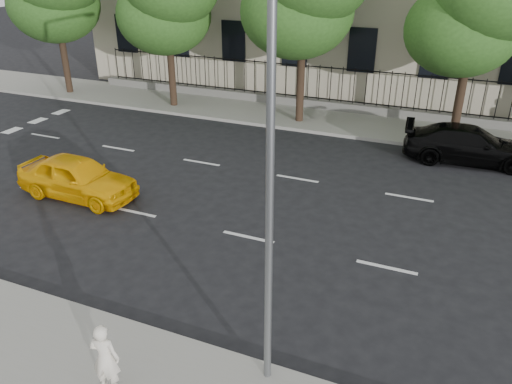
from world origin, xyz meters
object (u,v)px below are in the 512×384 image
(street_light, at_px, (283,119))
(black_sedan, at_px, (469,145))
(woman_near, at_px, (105,358))
(yellow_taxi, at_px, (77,177))

(street_light, bearing_deg, black_sedan, 76.31)
(black_sedan, bearing_deg, street_light, 161.39)
(street_light, relative_size, black_sedan, 1.63)
(street_light, xyz_separation_m, woman_near, (-2.60, -1.99, -4.25))
(yellow_taxi, distance_m, black_sedan, 14.66)
(woman_near, bearing_deg, yellow_taxi, -58.01)
(yellow_taxi, distance_m, woman_near, 9.03)
(street_light, height_order, yellow_taxi, street_light)
(black_sedan, bearing_deg, woman_near, 154.00)
(street_light, relative_size, yellow_taxi, 1.92)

